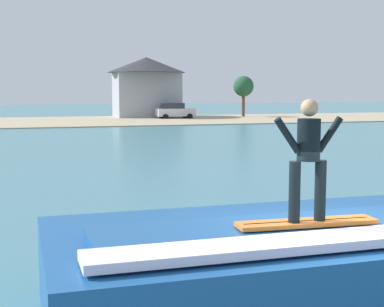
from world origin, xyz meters
name	(u,v)px	position (x,y,z in m)	size (l,w,h in m)	color
wave_crest	(307,265)	(-0.05, 0.59, 0.68)	(7.80, 3.63, 1.45)	#1C5290
surfboard	(307,223)	(-0.35, 0.08, 1.48)	(2.05, 0.52, 0.06)	orange
surfer	(308,154)	(-0.37, 0.04, 2.46)	(1.04, 0.32, 1.71)	black
shoreline_bank	(62,121)	(0.00, 53.67, 0.05)	(120.00, 19.68, 0.09)	tan
car_far_shore	(175,111)	(12.93, 55.90, 0.95)	(4.43, 2.21, 1.86)	silver
house_gabled_white	(147,82)	(10.59, 60.34, 4.32)	(9.47, 9.47, 7.30)	#9EA3AD
tree_short_bushy	(243,87)	(22.07, 57.34, 3.74)	(2.52, 2.52, 5.07)	brown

